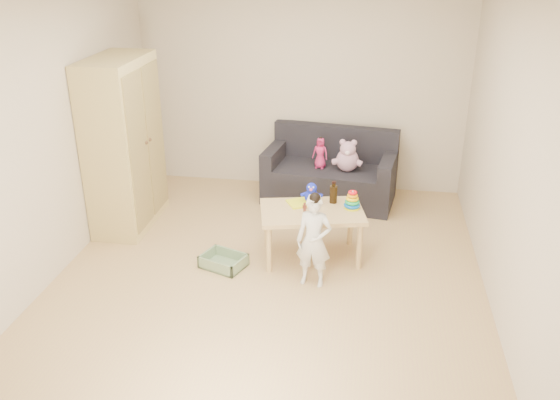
% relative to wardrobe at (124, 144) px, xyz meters
% --- Properties ---
extents(room, '(4.50, 4.50, 4.50)m').
position_rel_wardrobe_xyz_m(room, '(1.73, -0.82, 0.37)').
color(room, tan).
rests_on(room, ground).
extents(wardrobe, '(0.51, 1.03, 1.85)m').
position_rel_wardrobe_xyz_m(wardrobe, '(0.00, 0.00, 0.00)').
color(wardrobe, '#D3BC74').
rests_on(wardrobe, ground).
extents(sofa, '(1.63, 0.97, 0.43)m').
position_rel_wardrobe_xyz_m(sofa, '(2.15, 0.97, -0.71)').
color(sofa, black).
rests_on(sofa, ground).
extents(play_table, '(1.11, 0.83, 0.52)m').
position_rel_wardrobe_xyz_m(play_table, '(2.08, -0.48, -0.66)').
color(play_table, '#CEBB71').
rests_on(play_table, ground).
extents(storage_bin, '(0.49, 0.43, 0.12)m').
position_rel_wardrobe_xyz_m(storage_bin, '(1.26, -0.80, -0.86)').
color(storage_bin, gray).
rests_on(storage_bin, ground).
extents(toddler, '(0.35, 0.25, 0.87)m').
position_rel_wardrobe_xyz_m(toddler, '(2.15, -0.96, -0.49)').
color(toddler, silver).
rests_on(toddler, ground).
extents(pink_bear, '(0.34, 0.31, 0.32)m').
position_rel_wardrobe_xyz_m(pink_bear, '(2.36, 0.88, -0.33)').
color(pink_bear, '#CB95B6').
rests_on(pink_bear, sofa).
extents(doll, '(0.20, 0.16, 0.36)m').
position_rel_wardrobe_xyz_m(doll, '(2.03, 0.92, -0.31)').
color(doll, '#CE2665').
rests_on(doll, sofa).
extents(ring_stacker, '(0.16, 0.16, 0.19)m').
position_rel_wardrobe_xyz_m(ring_stacker, '(2.47, -0.38, -0.33)').
color(ring_stacker, '#F4FF0D').
rests_on(ring_stacker, play_table).
extents(brown_bottle, '(0.08, 0.08, 0.23)m').
position_rel_wardrobe_xyz_m(brown_bottle, '(2.27, -0.26, -0.31)').
color(brown_bottle, black).
rests_on(brown_bottle, play_table).
extents(blue_plush, '(0.22, 0.20, 0.22)m').
position_rel_wardrobe_xyz_m(blue_plush, '(2.06, -0.30, -0.29)').
color(blue_plush, '#1725D7').
rests_on(blue_plush, play_table).
extents(wooden_figure, '(0.05, 0.05, 0.10)m').
position_rel_wardrobe_xyz_m(wooden_figure, '(2.02, -0.53, -0.35)').
color(wooden_figure, brown).
rests_on(wooden_figure, play_table).
extents(yellow_book, '(0.30, 0.30, 0.02)m').
position_rel_wardrobe_xyz_m(yellow_book, '(1.95, -0.35, -0.39)').
color(yellow_book, yellow).
rests_on(yellow_book, play_table).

